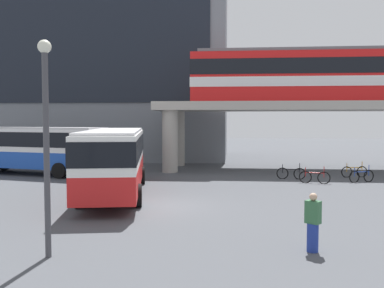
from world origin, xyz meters
name	(u,v)px	position (x,y,z in m)	size (l,w,h in m)	color
ground_plane	(183,176)	(0.00, 10.00, 0.00)	(120.00, 120.00, 0.00)	#47494F
station_building	(98,61)	(-10.16, 24.03, 9.62)	(25.63, 11.95, 19.23)	slate
train	(369,75)	(13.06, 14.07, 6.95)	(25.76, 2.96, 3.84)	red
bus_main	(115,155)	(-2.54, 2.50, 1.99)	(4.48, 11.32, 3.22)	red
bus_secondary	(32,145)	(-10.34, 9.86, 1.99)	(11.33, 5.09, 3.22)	#1E4CB2
bicycle_blue	(362,176)	(10.91, 8.03, 0.36)	(1.65, 0.80, 1.04)	black
bicycle_orange	(354,172)	(11.12, 10.28, 0.36)	(1.76, 0.47, 1.04)	black
bicycle_black	(291,173)	(6.91, 9.02, 0.36)	(1.79, 0.25, 1.04)	black
bicycle_red	(315,177)	(8.03, 7.33, 0.36)	(1.74, 0.54, 1.04)	black
pedestrian_near_building	(313,224)	(5.46, -5.95, 0.78)	(0.48, 0.45, 1.67)	navy
lamp_post	(46,129)	(-1.75, -7.08, 3.47)	(0.36, 0.36, 5.82)	#3F3F44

